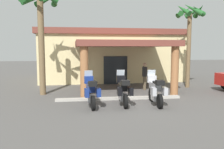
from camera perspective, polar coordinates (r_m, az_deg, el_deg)
name	(u,v)px	position (r m, az deg, el deg)	size (l,w,h in m)	color
ground_plane	(134,102)	(12.01, 5.26, -6.71)	(80.00, 80.00, 0.00)	#514F4C
motel_building	(109,55)	(20.98, -0.70, 4.82)	(12.11, 12.36, 4.19)	beige
motorcycle_blue	(91,92)	(11.09, -5.11, -4.11)	(0.73, 2.21, 1.61)	black
motorcycle_black	(123,90)	(11.38, 2.67, -3.82)	(0.71, 2.21, 1.61)	black
motorcycle_silver	(156,90)	(11.56, 10.43, -3.76)	(0.72, 2.21, 1.61)	black
pedestrian	(145,74)	(15.52, 7.85, 0.10)	(0.32, 0.53, 1.77)	brown
palm_tree_near_portico	(190,21)	(17.16, 18.19, 12.03)	(2.01, 2.04, 5.71)	brown
palm_tree_roadside	(40,15)	(14.43, -16.90, 13.50)	(2.34, 2.48, 6.06)	brown
curb_strip	(119,98)	(12.65, 1.70, -5.73)	(6.63, 0.36, 0.12)	#ADA89E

